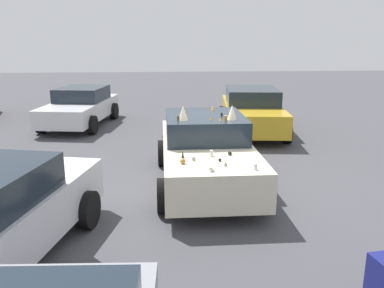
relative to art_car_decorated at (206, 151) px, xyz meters
The scene contains 4 objects.
ground_plane 0.73m from the art_car_decorated, behind, with size 60.00×60.00×0.00m, color #47474C.
art_car_decorated is the anchor object (origin of this frame).
parked_sedan_behind_left 5.15m from the art_car_decorated, 23.43° to the right, with size 4.53×2.39×1.45m.
parked_sedan_far_right 7.42m from the art_car_decorated, 31.20° to the left, with size 4.42×2.44×1.35m.
Camera 1 is at (-8.18, 0.91, 3.06)m, focal length 37.68 mm.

